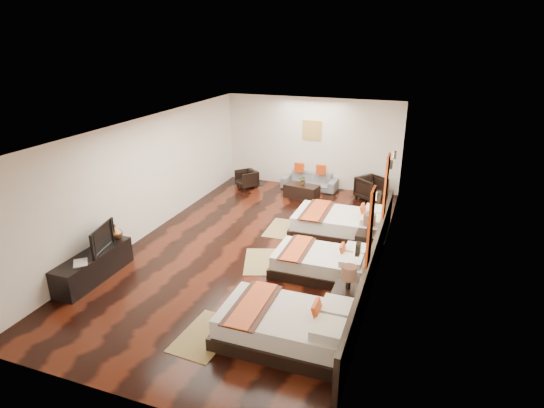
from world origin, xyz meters
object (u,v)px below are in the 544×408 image
at_px(coffee_table, 302,191).
at_px(table_plant, 303,180).
at_px(nightstand_a, 347,298).
at_px(armchair_left, 247,179).
at_px(sofa, 310,181).
at_px(bed_mid, 322,263).
at_px(nightstand_b, 368,242).
at_px(tv_console, 94,266).
at_px(book, 73,264).
at_px(figurine, 115,232).
at_px(bed_near, 287,326).
at_px(armchair_right, 371,188).
at_px(bed_far, 341,224).
at_px(tv, 99,238).

distance_m(coffee_table, table_plant, 0.34).
relative_size(nightstand_a, armchair_left, 1.58).
bearing_deg(sofa, bed_mid, -70.66).
bearing_deg(nightstand_b, table_plant, 126.91).
bearing_deg(tv_console, sofa, 69.43).
height_order(book, figurine, figurine).
distance_m(bed_near, nightstand_b, 3.42).
distance_m(figurine, armchair_right, 7.33).
height_order(bed_far, sofa, bed_far).
xyz_separation_m(bed_mid, armchair_left, (-3.56, 4.56, 0.03)).
bearing_deg(bed_far, tv, -140.10).
bearing_deg(sofa, nightstand_a, -67.85).
distance_m(bed_near, coffee_table, 6.65).
xyz_separation_m(bed_near, coffee_table, (-1.64, 6.45, -0.08)).
height_order(bed_near, coffee_table, bed_near).
xyz_separation_m(figurine, armchair_left, (0.63, 5.53, -0.43)).
bearing_deg(nightstand_b, tv_console, -150.47).
bearing_deg(tv, coffee_table, -36.92).
bearing_deg(figurine, table_plant, 63.69).
distance_m(armchair_left, armchair_right, 3.88).
bearing_deg(coffee_table, bed_near, -75.70).
relative_size(coffee_table, table_plant, 3.65).
bearing_deg(coffee_table, bed_mid, -68.65).
bearing_deg(tv_console, tv, 75.29).
relative_size(bed_far, armchair_right, 3.06).
relative_size(bed_near, armchair_left, 3.53).
xyz_separation_m(bed_near, armchair_left, (-3.57, 6.80, -0.00)).
bearing_deg(nightstand_b, armchair_right, 96.85).
xyz_separation_m(nightstand_a, table_plant, (-2.37, 5.49, 0.20)).
xyz_separation_m(bed_near, bed_far, (0.00, 4.20, 0.02)).
relative_size(nightstand_a, nightstand_b, 0.97).
xyz_separation_m(nightstand_b, book, (-4.95, -3.29, 0.22)).
distance_m(bed_mid, table_plant, 4.55).
distance_m(tv, armchair_left, 6.13).
height_order(armchair_right, coffee_table, armchair_right).
bearing_deg(bed_far, bed_near, -90.02).
distance_m(bed_near, bed_far, 4.20).
bearing_deg(table_plant, coffee_table, -121.01).
distance_m(bed_near, armchair_left, 7.68).
xyz_separation_m(tv_console, armchair_right, (4.50, 6.51, 0.06)).
bearing_deg(book, sofa, 70.69).
xyz_separation_m(nightstand_b, figurine, (-4.95, -2.07, 0.36)).
relative_size(nightstand_b, coffee_table, 0.99).
distance_m(bed_near, nightstand_a, 1.25).
bearing_deg(bed_near, nightstand_b, 77.37).
relative_size(tv_console, armchair_right, 2.45).
bearing_deg(nightstand_a, bed_far, 103.16).
xyz_separation_m(nightstand_a, armchair_right, (-0.44, 6.04, 0.00)).
relative_size(nightstand_a, coffee_table, 0.95).
bearing_deg(tv, nightstand_a, -100.06).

